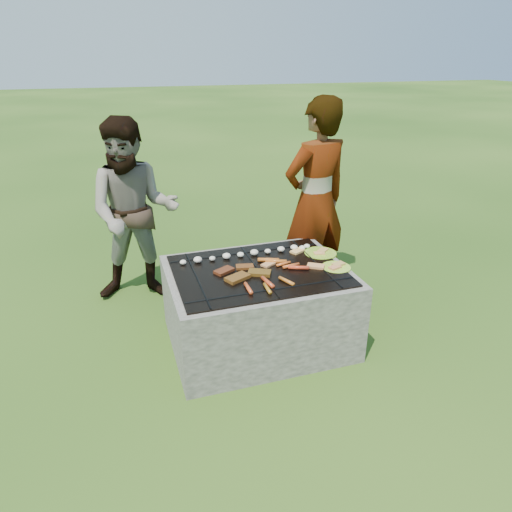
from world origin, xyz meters
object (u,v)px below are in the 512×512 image
Objects in this scene: cook at (316,202)px; bystander at (134,213)px; plate_near at (336,267)px; fire_pit at (258,309)px; plate_far at (320,253)px.

bystander is (-1.50, 0.41, -0.08)m from cook.
fire_pit is at bearing 166.93° from plate_near.
bystander reaches higher than fire_pit.
plate_far is at bearing 13.75° from fire_pit.
plate_far is 0.18× the size of cook.
plate_near is at bearing -30.00° from bystander.
plate_far reaches higher than fire_pit.
bystander reaches higher than plate_near.
plate_near is 0.16× the size of bystander.
plate_far and plate_near have the same top height.
plate_near is 0.15× the size of cook.
plate_near is 0.81m from cook.
cook reaches higher than plate_far.
plate_far is 0.27m from plate_near.
fire_pit is 0.81× the size of bystander.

